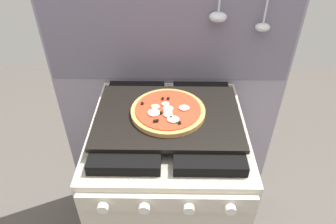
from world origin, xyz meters
TOP-DOWN VIEW (x-y plane):
  - kitchen_backsplash at (0.00, 0.33)m, footprint 1.10×0.09m
  - stove at (-0.00, -0.00)m, footprint 0.60×0.64m
  - baking_tray at (0.00, 0.00)m, footprint 0.54×0.38m
  - pizza_left at (-0.00, 0.00)m, footprint 0.28×0.28m

SIDE VIEW (x-z plane):
  - stove at x=0.00m, z-range 0.00..0.90m
  - kitchen_backsplash at x=0.00m, z-range 0.01..1.56m
  - baking_tray at x=0.00m, z-range 0.90..0.92m
  - pizza_left at x=0.00m, z-range 0.91..0.94m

